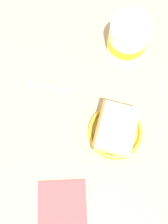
# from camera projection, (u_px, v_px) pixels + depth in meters

# --- Properties ---
(ground_plane) EXTENTS (1.18, 1.18, 0.02)m
(ground_plane) POSITION_uv_depth(u_px,v_px,m) (97.00, 113.00, 0.66)
(ground_plane) COLOR tan
(small_plate) EXTENTS (0.13, 0.13, 0.02)m
(small_plate) POSITION_uv_depth(u_px,v_px,m) (115.00, 132.00, 0.62)
(small_plate) COLOR yellow
(small_plate) RESTS_ON ground_plane
(cake_slice) EXTENTS (0.14, 0.13, 0.05)m
(cake_slice) POSITION_uv_depth(u_px,v_px,m) (115.00, 129.00, 0.60)
(cake_slice) COLOR #9E662D
(cake_slice) RESTS_ON small_plate
(tea_mug) EXTENTS (0.12, 0.10, 0.10)m
(tea_mug) POSITION_uv_depth(u_px,v_px,m) (128.00, 38.00, 0.65)
(tea_mug) COLOR white
(tea_mug) RESTS_ON ground_plane
(teaspoon) EXTENTS (0.08, 0.11, 0.01)m
(teaspoon) POSITION_uv_depth(u_px,v_px,m) (39.00, 86.00, 0.66)
(teaspoon) COLOR silver
(teaspoon) RESTS_ON ground_plane
(folded_napkin) EXTENTS (0.16, 0.15, 0.01)m
(folded_napkin) POSITION_uv_depth(u_px,v_px,m) (62.00, 211.00, 0.58)
(folded_napkin) COLOR #B24C4C
(folded_napkin) RESTS_ON ground_plane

